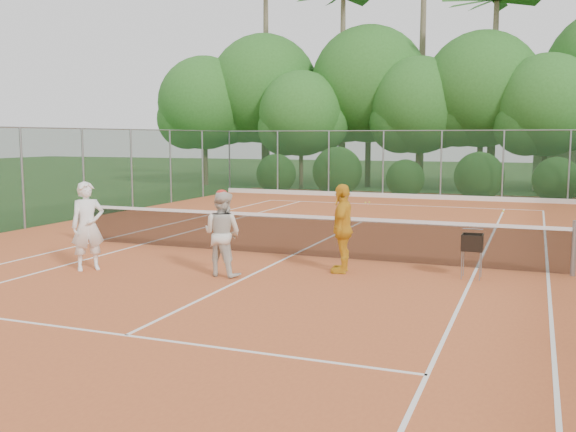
% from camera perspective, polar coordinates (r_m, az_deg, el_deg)
% --- Properties ---
extents(ground, '(120.00, 120.00, 0.00)m').
position_cam_1_polar(ground, '(14.78, 0.30, -3.64)').
color(ground, '#224217').
rests_on(ground, ground).
extents(clay_court, '(18.00, 36.00, 0.02)m').
position_cam_1_polar(clay_court, '(14.78, 0.30, -3.60)').
color(clay_court, '#BE5A2C').
rests_on(clay_court, ground).
extents(tennis_net, '(11.97, 0.10, 1.10)m').
position_cam_1_polar(tennis_net, '(14.69, 0.30, -1.60)').
color(tennis_net, gray).
rests_on(tennis_net, clay_court).
extents(player_white, '(0.77, 0.79, 1.82)m').
position_cam_1_polar(player_white, '(13.71, -17.38, -0.86)').
color(player_white, white).
rests_on(player_white, clay_court).
extents(player_center_grp, '(0.88, 0.73, 1.70)m').
position_cam_1_polar(player_center_grp, '(12.63, -5.86, -1.55)').
color(player_center_grp, beige).
rests_on(player_center_grp, clay_court).
extents(player_yellow, '(0.57, 1.10, 1.79)m').
position_cam_1_polar(player_yellow, '(12.92, 4.87, -1.10)').
color(player_yellow, gold).
rests_on(player_yellow, clay_court).
extents(ball_hopper, '(0.38, 0.38, 0.86)m').
position_cam_1_polar(ball_hopper, '(12.84, 16.06, -2.35)').
color(ball_hopper, gray).
rests_on(ball_hopper, clay_court).
extents(stray_ball_a, '(0.07, 0.07, 0.07)m').
position_cam_1_polar(stray_ball_a, '(26.57, 6.91, 1.19)').
color(stray_ball_a, '#CCE034').
rests_on(stray_ball_a, clay_court).
extents(stray_ball_b, '(0.07, 0.07, 0.07)m').
position_cam_1_polar(stray_ball_b, '(26.69, 7.24, 1.21)').
color(stray_ball_b, yellow).
rests_on(stray_ball_b, clay_court).
extents(stray_ball_c, '(0.07, 0.07, 0.07)m').
position_cam_1_polar(stray_ball_c, '(24.64, 18.59, 0.41)').
color(stray_ball_c, yellow).
rests_on(stray_ball_c, clay_court).
extents(court_markings, '(11.03, 23.83, 0.01)m').
position_cam_1_polar(court_markings, '(14.78, 0.30, -3.55)').
color(court_markings, white).
rests_on(court_markings, clay_court).
extents(fence_back, '(18.07, 0.07, 3.00)m').
position_cam_1_polar(fence_back, '(29.06, 10.93, 4.51)').
color(fence_back, '#19381E').
rests_on(fence_back, clay_court).
extents(tropical_treeline, '(32.10, 8.49, 15.03)m').
position_cam_1_polar(tropical_treeline, '(34.08, 15.09, 10.80)').
color(tropical_treeline, brown).
rests_on(tropical_treeline, ground).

